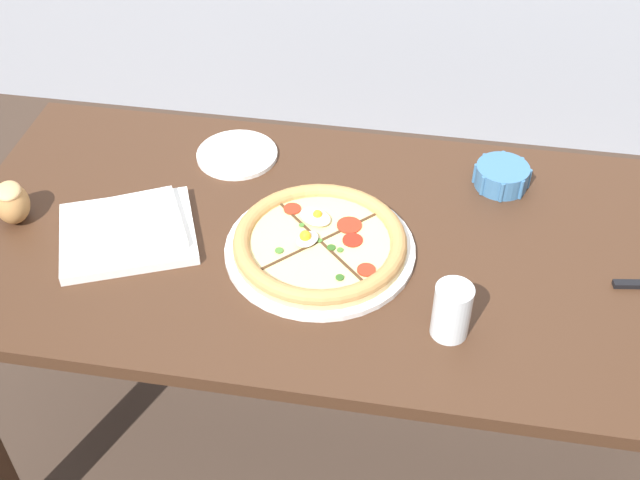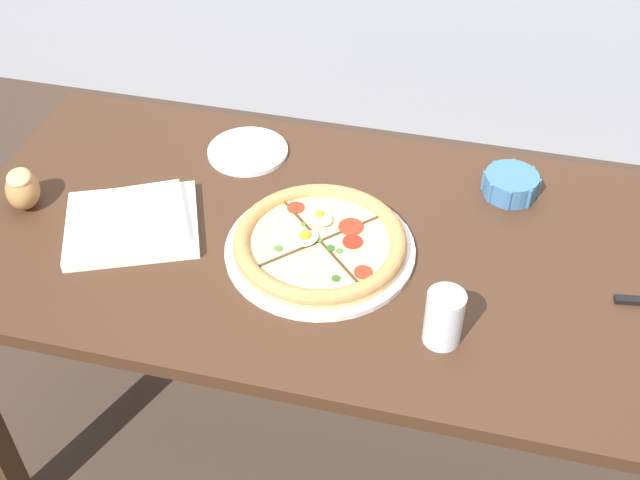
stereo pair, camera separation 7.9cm
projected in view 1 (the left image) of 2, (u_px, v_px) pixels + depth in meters
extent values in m
plane|color=#3D2D23|center=(349.00, 455.00, 2.02)|extent=(12.00, 12.00, 0.00)
cube|color=#422819|center=(358.00, 248.00, 1.54)|extent=(1.58, 0.73, 0.03)
cube|color=#422819|center=(92.00, 237.00, 2.11)|extent=(0.06, 0.06, 0.70)
cylinder|color=white|center=(320.00, 249.00, 1.51)|extent=(0.36, 0.36, 0.01)
cylinder|color=#DBB775|center=(320.00, 245.00, 1.50)|extent=(0.33, 0.33, 0.01)
cylinder|color=#E0CC84|center=(320.00, 242.00, 1.50)|extent=(0.28, 0.28, 0.00)
torus|color=tan|center=(320.00, 241.00, 1.49)|extent=(0.33, 0.33, 0.03)
cube|color=#472D19|center=(349.00, 227.00, 1.52)|extent=(0.10, 0.10, 0.00)
cube|color=#472D19|center=(299.00, 221.00, 1.54)|extent=(0.10, 0.10, 0.00)
cube|color=#472D19|center=(289.00, 256.00, 1.46)|extent=(0.10, 0.10, 0.00)
cube|color=#472D19|center=(342.00, 262.00, 1.45)|extent=(0.10, 0.10, 0.00)
cylinder|color=red|center=(349.00, 225.00, 1.53)|extent=(0.05, 0.05, 0.00)
cylinder|color=red|center=(292.00, 209.00, 1.56)|extent=(0.03, 0.03, 0.00)
cylinder|color=red|center=(366.00, 270.00, 1.44)|extent=(0.03, 0.03, 0.00)
cylinder|color=red|center=(353.00, 240.00, 1.49)|extent=(0.04, 0.04, 0.00)
ellipsoid|color=white|center=(315.00, 217.00, 1.54)|extent=(0.08, 0.07, 0.01)
sphere|color=#F4AD1E|center=(317.00, 214.00, 1.53)|extent=(0.02, 0.02, 0.02)
ellipsoid|color=white|center=(307.00, 239.00, 1.49)|extent=(0.05, 0.06, 0.01)
sphere|color=#F4AD1E|center=(305.00, 236.00, 1.48)|extent=(0.02, 0.02, 0.02)
cylinder|color=#2D5B1E|center=(331.00, 247.00, 1.48)|extent=(0.02, 0.02, 0.00)
cylinder|color=#477A2D|center=(340.00, 250.00, 1.47)|extent=(0.01, 0.01, 0.00)
cylinder|color=#477A2D|center=(279.00, 250.00, 1.47)|extent=(0.02, 0.02, 0.00)
cylinder|color=#2D5B1E|center=(340.00, 277.00, 1.42)|extent=(0.02, 0.02, 0.00)
cylinder|color=#477A2D|center=(302.00, 224.00, 1.53)|extent=(0.01, 0.01, 0.00)
cylinder|color=#477A2D|center=(320.00, 240.00, 1.49)|extent=(0.01, 0.01, 0.00)
cylinder|color=teal|center=(502.00, 176.00, 1.65)|extent=(0.11, 0.11, 0.05)
cylinder|color=beige|center=(502.00, 174.00, 1.64)|extent=(0.09, 0.09, 0.03)
cylinder|color=teal|center=(529.00, 179.00, 1.64)|extent=(0.01, 0.01, 0.04)
cylinder|color=teal|center=(520.00, 167.00, 1.67)|extent=(0.01, 0.01, 0.04)
cylinder|color=teal|center=(502.00, 160.00, 1.69)|extent=(0.01, 0.01, 0.04)
cylinder|color=teal|center=(483.00, 163.00, 1.68)|extent=(0.01, 0.01, 0.04)
cylinder|color=teal|center=(475.00, 173.00, 1.65)|extent=(0.01, 0.01, 0.04)
cylinder|color=teal|center=(483.00, 186.00, 1.62)|extent=(0.01, 0.01, 0.04)
cylinder|color=teal|center=(502.00, 192.00, 1.61)|extent=(0.01, 0.01, 0.04)
cylinder|color=teal|center=(521.00, 190.00, 1.61)|extent=(0.01, 0.01, 0.04)
cube|color=white|center=(128.00, 234.00, 1.54)|extent=(0.31, 0.29, 0.02)
cube|color=white|center=(126.00, 226.00, 1.52)|extent=(0.26, 0.25, 0.02)
ellipsoid|color=#A3703D|center=(12.00, 204.00, 1.56)|extent=(0.10, 0.11, 0.08)
ellipsoid|color=tan|center=(8.00, 191.00, 1.54)|extent=(0.07, 0.08, 0.02)
cylinder|color=white|center=(452.00, 311.00, 1.33)|extent=(0.06, 0.06, 0.10)
cylinder|color=silver|center=(450.00, 319.00, 1.34)|extent=(0.06, 0.06, 0.06)
cylinder|color=white|center=(237.00, 155.00, 1.73)|extent=(0.17, 0.17, 0.01)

